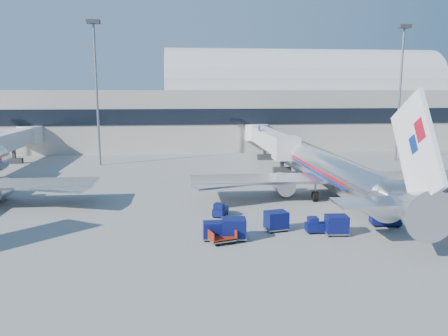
{
  "coord_description": "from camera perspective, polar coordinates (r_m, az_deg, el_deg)",
  "views": [
    {
      "loc": [
        -7.07,
        -41.29,
        11.83
      ],
      "look_at": [
        -2.29,
        6.0,
        3.42
      ],
      "focal_mm": 35.0,
      "sensor_mm": 36.0,
      "label": 1
    }
  ],
  "objects": [
    {
      "name": "cart_train_a",
      "position": [
        37.88,
        6.84,
        -6.82
      ],
      "size": [
        2.19,
        1.85,
        1.69
      ],
      "rotation": [
        0.0,
        0.0,
        0.22
      ],
      "color": "#090F47",
      "rests_on": "ground"
    },
    {
      "name": "ground",
      "position": [
        43.53,
        3.81,
        -5.76
      ],
      "size": [
        260.0,
        260.0,
        0.0
      ],
      "primitive_type": "plane",
      "color": "gray",
      "rests_on": "ground"
    },
    {
      "name": "cart_train_c",
      "position": [
        35.42,
        -1.42,
        -8.14
      ],
      "size": [
        1.67,
        1.28,
        1.47
      ],
      "rotation": [
        0.0,
        0.0,
        0.0
      ],
      "color": "#090F47",
      "rests_on": "ground"
    },
    {
      "name": "mast_east",
      "position": [
        80.41,
        22.14,
        11.42
      ],
      "size": [
        2.0,
        1.2,
        22.6
      ],
      "color": "slate",
      "rests_on": "ground"
    },
    {
      "name": "tug_left",
      "position": [
        41.91,
        -0.51,
        -5.49
      ],
      "size": [
        1.77,
        2.31,
        1.35
      ],
      "rotation": [
        0.0,
        0.0,
        1.16
      ],
      "color": "#090F47",
      "rests_on": "ground"
    },
    {
      "name": "cart_open_red",
      "position": [
        34.77,
        -0.19,
        -9.19
      ],
      "size": [
        2.34,
        1.94,
        0.54
      ],
      "rotation": [
        0.0,
        0.0,
        0.29
      ],
      "color": "slate",
      "rests_on": "ground"
    },
    {
      "name": "barrier_near",
      "position": [
        51.3,
        23.71,
        -3.65
      ],
      "size": [
        3.0,
        0.55,
        0.9
      ],
      "primitive_type": "cube",
      "color": "#9E9E96",
      "rests_on": "ground"
    },
    {
      "name": "barrier_mid",
      "position": [
        52.99,
        26.82,
        -3.47
      ],
      "size": [
        3.0,
        0.55,
        0.9
      ],
      "primitive_type": "cube",
      "color": "#9E9E96",
      "rests_on": "ground"
    },
    {
      "name": "terminal",
      "position": [
        97.57,
        -9.69,
        7.36
      ],
      "size": [
        170.0,
        28.15,
        21.0
      ],
      "color": "#B2AA9E",
      "rests_on": "ground"
    },
    {
      "name": "tug_right",
      "position": [
        41.53,
        20.18,
        -6.06
      ],
      "size": [
        2.76,
        1.71,
        1.68
      ],
      "rotation": [
        0.0,
        0.0,
        -0.17
      ],
      "color": "#090F47",
      "rests_on": "ground"
    },
    {
      "name": "mast_west",
      "position": [
        72.52,
        -16.41,
        11.97
      ],
      "size": [
        2.0,
        1.2,
        22.6
      ],
      "color": "slate",
      "rests_on": "ground"
    },
    {
      "name": "airliner_main",
      "position": [
        49.68,
        14.42,
        -0.62
      ],
      "size": [
        32.0,
        37.26,
        12.07
      ],
      "color": "silver",
      "rests_on": "ground"
    },
    {
      "name": "jetbridge_mid",
      "position": [
        77.51,
        -26.43,
        3.13
      ],
      "size": [
        4.4,
        27.5,
        6.25
      ],
      "color": "silver",
      "rests_on": "ground"
    },
    {
      "name": "cart_train_b",
      "position": [
        35.36,
        1.3,
        -7.9
      ],
      "size": [
        2.11,
        1.66,
        1.78
      ],
      "rotation": [
        0.0,
        0.0,
        -0.06
      ],
      "color": "#090F47",
      "rests_on": "ground"
    },
    {
      "name": "jetbridge_near",
      "position": [
        74.0,
        5.71,
        3.85
      ],
      "size": [
        4.4,
        27.5,
        6.25
      ],
      "color": "silver",
      "rests_on": "ground"
    },
    {
      "name": "tug_lead",
      "position": [
        37.99,
        12.04,
        -7.37
      ],
      "size": [
        2.11,
        1.11,
        1.35
      ],
      "rotation": [
        0.0,
        0.0,
        -0.04
      ],
      "color": "#090F47",
      "rests_on": "ground"
    },
    {
      "name": "cart_solo_near",
      "position": [
        37.74,
        14.49,
        -7.16
      ],
      "size": [
        1.97,
        1.55,
        1.66
      ],
      "rotation": [
        0.0,
        0.0,
        -0.06
      ],
      "color": "#090F47",
      "rests_on": "ground"
    }
  ]
}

